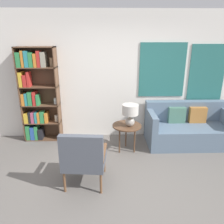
{
  "coord_description": "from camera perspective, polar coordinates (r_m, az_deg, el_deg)",
  "views": [
    {
      "loc": [
        -0.18,
        -2.65,
        2.17
      ],
      "look_at": [
        -0.08,
        1.02,
        0.9
      ],
      "focal_mm": 35.0,
      "sensor_mm": 36.0,
      "label": 1
    }
  ],
  "objects": [
    {
      "name": "side_table",
      "position": [
        4.27,
        3.92,
        -4.1
      ],
      "size": [
        0.56,
        0.56,
        0.55
      ],
      "color": "brown",
      "rests_on": "ground_plane"
    },
    {
      "name": "ground_plane",
      "position": [
        3.43,
        1.94,
        -20.2
      ],
      "size": [
        14.0,
        14.0,
        0.0
      ],
      "primitive_type": "plane",
      "color": "#66605B"
    },
    {
      "name": "couch",
      "position": [
        4.94,
        19.15,
        -4.04
      ],
      "size": [
        1.74,
        0.85,
        0.85
      ],
      "color": "slate",
      "rests_on": "ground_plane"
    },
    {
      "name": "bookshelf",
      "position": [
        4.87,
        -19.24,
        4.13
      ],
      "size": [
        0.78,
        0.3,
        1.99
      ],
      "color": "brown",
      "rests_on": "ground_plane"
    },
    {
      "name": "armchair",
      "position": [
        3.29,
        -7.45,
        -11.49
      ],
      "size": [
        0.67,
        0.68,
        0.91
      ],
      "color": "brown",
      "rests_on": "ground_plane"
    },
    {
      "name": "wall_back",
      "position": [
        4.75,
        1.39,
        9.17
      ],
      "size": [
        6.4,
        0.08,
        2.7
      ],
      "color": "white",
      "rests_on": "ground_plane"
    },
    {
      "name": "table_lamp",
      "position": [
        4.1,
        4.78,
        -0.14
      ],
      "size": [
        0.31,
        0.31,
        0.43
      ],
      "color": "#A59E93",
      "rests_on": "side_table"
    }
  ]
}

